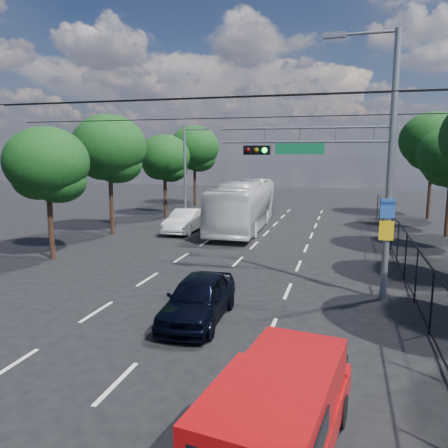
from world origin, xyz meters
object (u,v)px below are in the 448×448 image
(red_pickup, at_px, (280,413))
(signal_mast, at_px, (355,156))
(navy_hatchback, at_px, (198,298))
(white_van, at_px, (186,221))
(white_bus, at_px, (244,205))

(red_pickup, bearing_deg, signal_mast, 82.92)
(signal_mast, height_order, navy_hatchback, signal_mast)
(signal_mast, xyz_separation_m, white_van, (-10.65, 10.98, -4.46))
(white_van, bearing_deg, signal_mast, -45.03)
(red_pickup, distance_m, white_van, 22.69)
(white_bus, xyz_separation_m, white_van, (-3.51, -2.29, -0.92))
(signal_mast, distance_m, white_bus, 15.48)
(signal_mast, relative_size, white_van, 2.01)
(red_pickup, bearing_deg, white_van, 114.61)
(signal_mast, bearing_deg, red_pickup, -97.08)
(red_pickup, height_order, navy_hatchback, red_pickup)
(white_bus, bearing_deg, white_van, -149.27)
(navy_hatchback, bearing_deg, white_bus, 96.49)
(red_pickup, relative_size, navy_hatchback, 1.15)
(red_pickup, xyz_separation_m, white_van, (-9.45, 20.63, -0.18))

